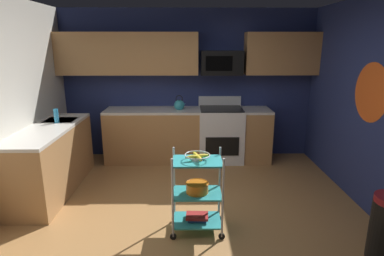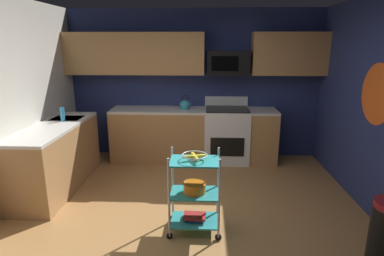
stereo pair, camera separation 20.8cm
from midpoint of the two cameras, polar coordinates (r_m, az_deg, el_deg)
name	(u,v)px [view 2 (the right image)]	position (r m, az deg, el deg)	size (l,w,h in m)	color
floor	(186,224)	(3.89, 0.57, -16.81)	(4.40, 4.80, 0.04)	#A87542
wall_back	(194,85)	(5.79, 1.47, 7.69)	(4.52, 0.06, 2.60)	navy
wall_flower_decal	(377,94)	(4.36, 31.24, 5.15)	(0.72, 0.72, 0.00)	#E5591E
counter_run	(146,142)	(5.25, -7.03, -2.54)	(3.63, 2.43, 0.92)	#B27F4C
oven_range	(226,134)	(5.65, 7.17, -1.12)	(0.76, 0.65, 1.10)	white
upper_cabinets	(187,54)	(5.55, 0.12, 13.09)	(4.40, 0.33, 0.70)	#B27F4C
microwave	(228,63)	(5.55, 7.50, 11.41)	(0.70, 0.39, 0.40)	black
rolling_cart	(195,193)	(3.54, 2.18, -11.52)	(0.59, 0.38, 0.91)	silver
fruit_bowl	(195,156)	(3.37, 2.25, -5.06)	(0.27, 0.27, 0.07)	silver
mixing_bowl_large	(195,187)	(3.51, 2.19, -10.54)	(0.25, 0.25, 0.11)	orange
book_stack	(195,217)	(3.68, 2.14, -15.58)	(0.25, 0.19, 0.06)	#1E4C8C
kettle	(185,105)	(5.51, -0.15, 4.14)	(0.21, 0.18, 0.26)	teal
dish_soap_bottle	(63,114)	(5.00, -20.95, 2.29)	(0.06, 0.06, 0.20)	#2D8CBF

